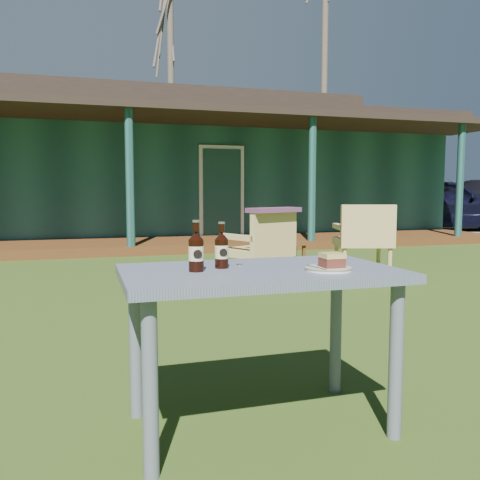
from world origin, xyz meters
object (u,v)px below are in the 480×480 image
object	(u,v)px
car_near	(443,204)
armchair_left	(263,245)
cafe_table	(260,292)
plate	(328,268)
cola_bottle_near	(222,250)
cake_slice	(332,260)
cola_bottle_far	(196,251)
armchair_right	(364,236)
side_table	(282,246)

from	to	relation	value
car_near	armchair_left	xyz separation A→B (m)	(-7.44, -6.32, -0.25)
cafe_table	plate	world-z (taller)	plate
armchair_left	cola_bottle_near	bearing A→B (deg)	-112.89
cafe_table	armchair_left	size ratio (longest dim) A/B	1.43
car_near	armchair_left	world-z (taller)	car_near
cake_slice	cola_bottle_far	size ratio (longest dim) A/B	0.42
armchair_left	armchair_right	world-z (taller)	armchair_right
car_near	armchair_right	size ratio (longest dim) A/B	4.70
plate	cola_bottle_near	distance (m)	0.47
cola_bottle_near	cafe_table	bearing A→B (deg)	-24.82
cola_bottle_near	armchair_right	xyz separation A→B (m)	(2.80, 3.47, -0.30)
cake_slice	armchair_right	xyz separation A→B (m)	(2.36, 3.68, -0.26)
cola_bottle_near	armchair_left	xyz separation A→B (m)	(1.30, 3.07, -0.33)
cafe_table	side_table	world-z (taller)	cafe_table
armchair_right	cola_bottle_far	bearing A→B (deg)	-129.62
cola_bottle_far	plate	bearing A→B (deg)	-13.93
cola_bottle_far	cake_slice	bearing A→B (deg)	-14.06
cake_slice	side_table	xyz separation A→B (m)	(1.48, 4.26, -0.42)
cafe_table	armchair_left	world-z (taller)	armchair_left
cake_slice	side_table	bearing A→B (deg)	70.87
car_near	cake_slice	distance (m)	12.68
armchair_right	side_table	size ratio (longest dim) A/B	1.50
cola_bottle_far	armchair_left	xyz separation A→B (m)	(1.42, 3.13, -0.34)
side_table	car_near	bearing A→B (deg)	38.07
plate	side_table	world-z (taller)	plate
cafe_table	cola_bottle_near	size ratio (longest dim) A/B	5.81
cafe_table	side_table	distance (m)	4.50
plate	cola_bottle_far	size ratio (longest dim) A/B	0.93
plate	side_table	size ratio (longest dim) A/B	0.34
cola_bottle_near	car_near	bearing A→B (deg)	47.10
cafe_table	cola_bottle_far	distance (m)	0.34
car_near	cafe_table	size ratio (longest dim) A/B	3.52
cake_slice	cola_bottle_near	world-z (taller)	cola_bottle_near
car_near	plate	size ratio (longest dim) A/B	20.72
car_near	cola_bottle_near	bearing A→B (deg)	160.41
plate	armchair_right	world-z (taller)	armchair_right
side_table	armchair_left	bearing A→B (deg)	-122.13
armchair_left	armchair_right	xyz separation A→B (m)	(1.50, 0.40, 0.03)
plate	cola_bottle_far	world-z (taller)	cola_bottle_far
car_near	cola_bottle_near	world-z (taller)	car_near
car_near	cola_bottle_far	world-z (taller)	car_near
cola_bottle_far	side_table	xyz separation A→B (m)	(2.04, 4.12, -0.47)
armchair_left	side_table	xyz separation A→B (m)	(0.62, 0.99, -0.13)
armchair_left	armchair_right	distance (m)	1.56
cola_bottle_far	cola_bottle_near	bearing A→B (deg)	25.35
cola_bottle_near	cola_bottle_far	world-z (taller)	cola_bottle_far
cafe_table	armchair_right	world-z (taller)	armchair_right
cola_bottle_near	plate	bearing A→B (deg)	-24.99
plate	cake_slice	world-z (taller)	cake_slice
cake_slice	armchair_left	bearing A→B (deg)	75.30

